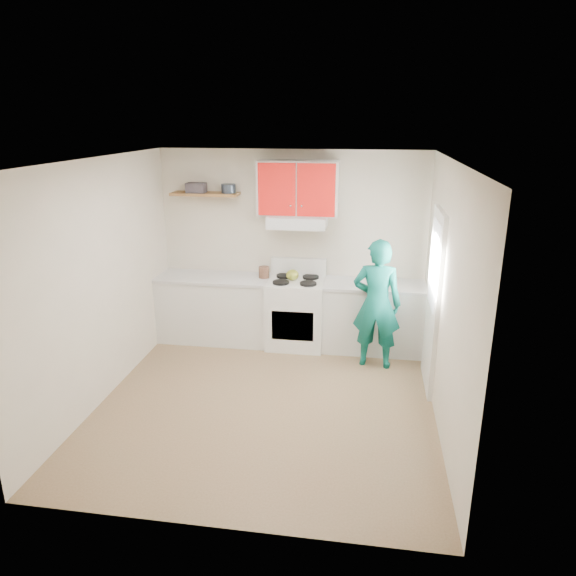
% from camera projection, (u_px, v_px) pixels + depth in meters
% --- Properties ---
extents(floor, '(3.80, 3.80, 0.00)m').
position_uv_depth(floor, '(267.00, 402.00, 5.79)').
color(floor, brown).
rests_on(floor, ground).
extents(ceiling, '(3.60, 3.80, 0.04)m').
position_uv_depth(ceiling, '(264.00, 160.00, 4.99)').
color(ceiling, white).
rests_on(ceiling, floor).
extents(back_wall, '(3.60, 0.04, 2.60)m').
position_uv_depth(back_wall, '(292.00, 247.00, 7.18)').
color(back_wall, beige).
rests_on(back_wall, floor).
extents(front_wall, '(3.60, 0.04, 2.60)m').
position_uv_depth(front_wall, '(212.00, 375.00, 3.61)').
color(front_wall, beige).
rests_on(front_wall, floor).
extents(left_wall, '(0.04, 3.80, 2.60)m').
position_uv_depth(left_wall, '(102.00, 282.00, 5.65)').
color(left_wall, beige).
rests_on(left_wall, floor).
extents(right_wall, '(0.04, 3.80, 2.60)m').
position_uv_depth(right_wall, '(446.00, 299.00, 5.13)').
color(right_wall, beige).
rests_on(right_wall, floor).
extents(door, '(0.05, 0.85, 2.05)m').
position_uv_depth(door, '(433.00, 301.00, 5.88)').
color(door, white).
rests_on(door, floor).
extents(door_glass, '(0.01, 0.55, 0.95)m').
position_uv_depth(door_glass, '(434.00, 265.00, 5.75)').
color(door_glass, white).
rests_on(door_glass, door).
extents(counter_left, '(1.52, 0.60, 0.90)m').
position_uv_depth(counter_left, '(215.00, 309.00, 7.31)').
color(counter_left, silver).
rests_on(counter_left, floor).
extents(counter_right, '(1.32, 0.60, 0.90)m').
position_uv_depth(counter_right, '(373.00, 317.00, 6.99)').
color(counter_right, silver).
rests_on(counter_right, floor).
extents(stove, '(0.76, 0.65, 0.92)m').
position_uv_depth(stove, '(296.00, 313.00, 7.12)').
color(stove, white).
rests_on(stove, floor).
extents(range_hood, '(0.76, 0.44, 0.15)m').
position_uv_depth(range_hood, '(297.00, 222.00, 6.83)').
color(range_hood, silver).
rests_on(range_hood, back_wall).
extents(upper_cabinets, '(1.02, 0.33, 0.70)m').
position_uv_depth(upper_cabinets, '(298.00, 188.00, 6.75)').
color(upper_cabinets, red).
rests_on(upper_cabinets, back_wall).
extents(shelf, '(0.90, 0.30, 0.04)m').
position_uv_depth(shelf, '(205.00, 194.00, 6.98)').
color(shelf, brown).
rests_on(shelf, back_wall).
extents(books, '(0.25, 0.18, 0.13)m').
position_uv_depth(books, '(196.00, 188.00, 6.94)').
color(books, '#3A343B').
rests_on(books, shelf).
extents(tin, '(0.21, 0.21, 0.12)m').
position_uv_depth(tin, '(229.00, 188.00, 6.91)').
color(tin, '#333D4C').
rests_on(tin, shelf).
extents(kettle, '(0.22, 0.22, 0.14)m').
position_uv_depth(kettle, '(292.00, 275.00, 6.99)').
color(kettle, olive).
rests_on(kettle, stove).
extents(crock, '(0.18, 0.18, 0.17)m').
position_uv_depth(crock, '(264.00, 273.00, 7.09)').
color(crock, '#492D20').
rests_on(crock, counter_left).
extents(cutting_board, '(0.34, 0.27, 0.02)m').
position_uv_depth(cutting_board, '(359.00, 285.00, 6.81)').
color(cutting_board, olive).
rests_on(cutting_board, counter_right).
extents(silicone_mat, '(0.32, 0.29, 0.01)m').
position_uv_depth(silicone_mat, '(403.00, 288.00, 6.74)').
color(silicone_mat, red).
rests_on(silicone_mat, counter_right).
extents(person, '(0.63, 0.45, 1.63)m').
position_uv_depth(person, '(377.00, 304.00, 6.41)').
color(person, '#0A6256').
rests_on(person, floor).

